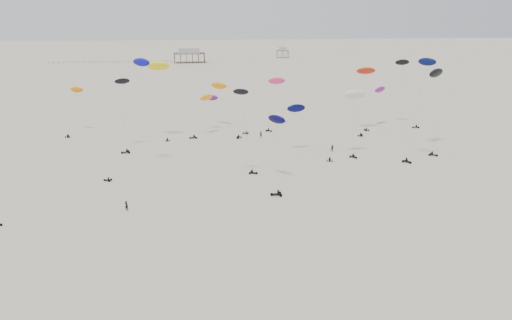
{
  "coord_description": "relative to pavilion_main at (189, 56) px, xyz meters",
  "views": [
    {
      "loc": [
        -11.61,
        2.65,
        32.45
      ],
      "look_at": [
        0.0,
        88.0,
        7.0
      ],
      "focal_mm": 35.0,
      "sensor_mm": 36.0,
      "label": 1
    }
  ],
  "objects": [
    {
      "name": "ground_plane",
      "position": [
        10.0,
        -150.0,
        -4.22
      ],
      "size": [
        900.0,
        900.0,
        0.0
      ],
      "primitive_type": "plane",
      "color": "beige"
    },
    {
      "name": "pavilion_main",
      "position": [
        0.0,
        0.0,
        0.0
      ],
      "size": [
        21.0,
        13.0,
        9.8
      ],
      "color": "brown",
      "rests_on": "ground"
    },
    {
      "name": "pavilion_small",
      "position": [
        70.0,
        30.0,
        -0.74
      ],
      "size": [
        9.0,
        7.0,
        8.0
      ],
      "color": "brown",
      "rests_on": "ground"
    },
    {
      "name": "pier_fence",
      "position": [
        -52.0,
        -0.0,
        -3.45
      ],
      "size": [
        80.2,
        0.2,
        1.5
      ],
      "color": "black",
      "rests_on": "ground"
    },
    {
      "name": "rig_0",
      "position": [
        50.31,
        -241.34,
        10.54
      ],
      "size": [
        8.47,
        9.04,
        22.87
      ],
      "rotation": [
        0.0,
        0.0,
        3.57
      ],
      "color": "black",
      "rests_on": "ground"
    },
    {
      "name": "rig_1",
      "position": [
        -33.54,
        -202.54,
        4.36
      ],
      "size": [
        4.2,
        12.6,
        14.51
      ],
      "rotation": [
        0.0,
        0.0,
        6.22
      ],
      "color": "black",
      "rests_on": "ground"
    },
    {
      "name": "rig_2",
      "position": [
        63.11,
        -204.42,
        9.7
      ],
      "size": [
        4.69,
        11.72,
        19.93
      ],
      "rotation": [
        0.0,
        0.0,
        1.69
      ],
      "color": "black",
      "rests_on": "ground"
    },
    {
      "name": "rig_3",
      "position": [
        6.76,
        -208.03,
        2.29
      ],
      "size": [
        9.5,
        15.88,
        16.66
      ],
      "rotation": [
        0.0,
        0.0,
        2.69
      ],
      "color": "black",
      "rests_on": "ground"
    },
    {
      "name": "rig_4",
      "position": [
        24.17,
        -201.2,
        7.05
      ],
      "size": [
        7.66,
        12.93,
        16.17
      ],
      "rotation": [
        0.0,
        0.0,
        3.95
      ],
      "color": "black",
      "rests_on": "ground"
    },
    {
      "name": "rig_5",
      "position": [
        25.4,
        -232.18,
        3.99
      ],
      "size": [
        8.89,
        14.09,
        15.59
      ],
      "rotation": [
        0.0,
        0.0,
        5.99
      ],
      "color": "black",
      "rests_on": "ground"
    },
    {
      "name": "rig_6",
      "position": [
        37.17,
        -234.82,
        7.69
      ],
      "size": [
        5.49,
        8.19,
        15.16
      ],
      "rotation": [
        0.0,
        0.0,
        3.57
      ],
      "color": "black",
      "rests_on": "ground"
    },
    {
      "name": "rig_7",
      "position": [
        9.88,
        -246.87,
        6.31
      ],
      "size": [
        5.01,
        5.03,
        17.74
      ],
      "rotation": [
        0.0,
        0.0,
        4.26
      ],
      "color": "black",
      "rests_on": "ground"
    },
    {
      "name": "rig_8",
      "position": [
        54.19,
        -206.24,
        4.82
      ],
      "size": [
        10.09,
        11.68,
        13.86
      ],
      "rotation": [
        0.0,
        0.0,
        0.27
      ],
      "color": "black",
      "rests_on": "ground"
    },
    {
      "name": "rig_9",
      "position": [
        -12.56,
        -237.55,
        14.56
      ],
      "size": [
        10.04,
        16.61,
        26.0
      ],
      "rotation": [
        0.0,
        0.0,
        1.29
      ],
      "color": "black",
      "rests_on": "ground"
    },
    {
      "name": "rig_10",
      "position": [
        15.22,
        -253.84,
        4.3
      ],
      "size": [
        5.11,
        14.88,
        15.84
      ],
      "rotation": [
        0.0,
        0.0,
        1.52
      ],
      "color": "black",
      "rests_on": "ground"
    },
    {
      "name": "rig_12",
      "position": [
        -17.48,
        -223.64,
        5.92
      ],
      "size": [
        4.13,
        10.65,
        17.51
      ],
      "rotation": [
        0.0,
        0.0,
        1.86
      ],
      "color": "black",
      "rests_on": "ground"
    },
    {
      "name": "rig_13",
      "position": [
        2.21,
        -211.32,
        3.45
      ],
      "size": [
        7.46,
        9.32,
        11.78
      ],
      "rotation": [
        0.0,
        0.0,
        1.89
      ],
      "color": "black",
      "rests_on": "ground"
    },
    {
      "name": "rig_14",
      "position": [
        59.31,
        -230.63,
        11.18
      ],
      "size": [
        9.18,
        15.68,
        20.92
      ],
      "rotation": [
        0.0,
        0.0,
        3.89
      ],
      "color": "black",
      "rests_on": "ground"
    },
    {
      "name": "rig_15",
      "position": [
        -9.22,
        -211.3,
        13.5
      ],
      "size": [
        6.6,
        9.84,
        20.57
      ],
      "rotation": [
        0.0,
        0.0,
        0.24
      ],
      "color": "black",
      "rests_on": "ground"
    },
    {
      "name": "rig_16",
      "position": [
        48.3,
        -210.69,
        10.03
      ],
      "size": [
        8.05,
        12.96,
        19.06
      ],
      "rotation": [
        0.0,
        0.0,
        5.64
      ],
      "color": "black",
      "rests_on": "ground"
    },
    {
      "name": "rig_17",
      "position": [
        8.05,
        -200.17,
        6.41
      ],
      "size": [
        10.2,
        17.16,
        18.34
      ],
      "rotation": [
        0.0,
        0.0,
        1.13
      ],
      "color": "black",
      "rests_on": "ground"
    },
    {
      "name": "spectator_0",
      "position": [
        -12.84,
        -265.72,
        -4.22
      ],
      "size": [
        0.9,
        0.83,
        2.05
      ],
      "primitive_type": "imported",
      "rotation": [
        0.0,
        0.0,
        2.59
      ],
      "color": "black",
      "rests_on": "ground"
    },
    {
      "name": "spectator_1",
      "position": [
        32.64,
        -233.84,
        -4.22
      ],
      "size": [
        1.06,
        0.69,
        2.04
      ],
      "primitive_type": "imported",
      "rotation": [
        0.0,
        0.0,
        6.4
      ],
      "color": "black",
      "rests_on": "ground"
    },
    {
      "name": "spectator_3",
      "position": [
        17.41,
        -217.34,
        -4.22
      ],
      "size": [
        0.82,
        0.63,
        2.06
      ],
      "primitive_type": "imported",
      "rotation": [
        0.0,
        0.0,
        2.98
      ],
      "color": "black",
      "rests_on": "ground"
    }
  ]
}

